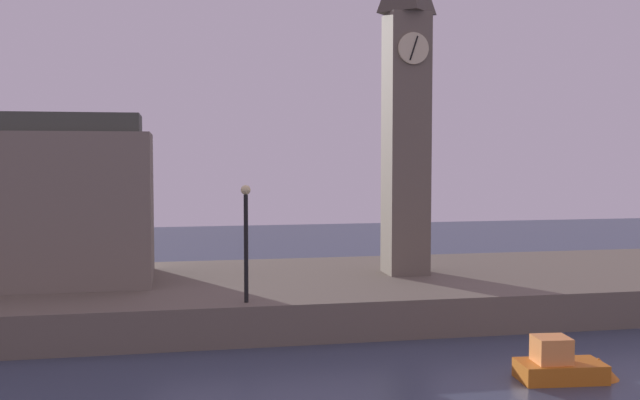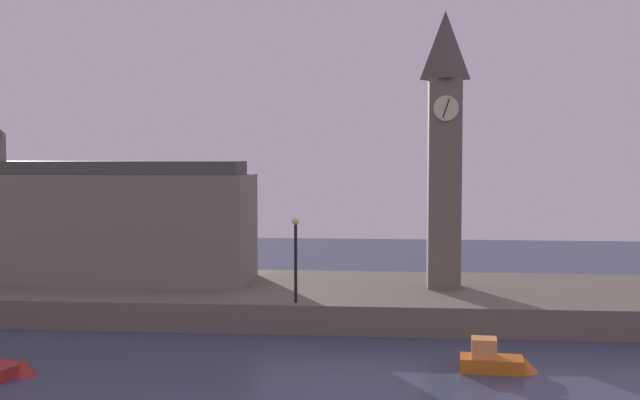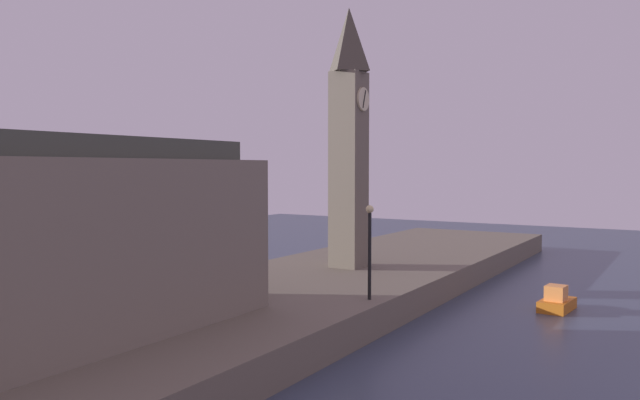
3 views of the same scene
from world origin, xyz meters
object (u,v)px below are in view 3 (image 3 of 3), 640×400
(parliament_hall, at_px, (32,244))
(clock_tower, at_px, (349,133))
(streetlamp, at_px, (370,242))
(boat_patrol_orange, at_px, (558,301))

(parliament_hall, bearing_deg, clock_tower, -2.06)
(streetlamp, bearing_deg, clock_tower, 34.32)
(clock_tower, bearing_deg, boat_patrol_orange, -82.98)
(parliament_hall, xyz_separation_m, boat_patrol_orange, (21.98, -12.58, -4.58))
(clock_tower, relative_size, parliament_hall, 0.88)
(parliament_hall, distance_m, boat_patrol_orange, 25.74)
(streetlamp, bearing_deg, parliament_hall, 154.55)
(streetlamp, relative_size, boat_patrol_orange, 1.31)
(clock_tower, height_order, boat_patrol_orange, clock_tower)
(parliament_hall, relative_size, boat_patrol_orange, 5.32)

